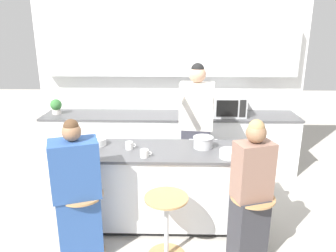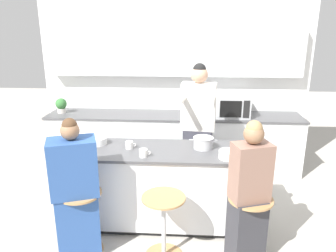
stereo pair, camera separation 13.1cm
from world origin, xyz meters
name	(u,v)px [view 1 (the left image)]	position (x,y,z in m)	size (l,w,h in m)	color
ground_plane	(168,221)	(0.00, 0.00, 0.00)	(16.00, 16.00, 0.00)	#B2ADA3
wall_back	(171,69)	(0.00, 1.80, 1.54)	(4.19, 0.22, 2.70)	white
back_counter	(170,142)	(0.00, 1.50, 0.45)	(3.88, 0.63, 0.89)	silver
kitchen_island	(168,186)	(0.00, 0.00, 0.46)	(2.03, 0.69, 0.91)	black
bar_stool_leftmost	(83,219)	(-0.81, -0.57, 0.40)	(0.42, 0.42, 0.67)	tan
bar_stool_center	(166,222)	(0.00, -0.61, 0.40)	(0.42, 0.42, 0.67)	tan
bar_stool_rightmost	(251,222)	(0.81, -0.58, 0.40)	(0.42, 0.42, 0.67)	tan
person_cooking	(196,133)	(0.35, 0.65, 0.89)	(0.49, 0.59, 1.77)	#383842
person_wrapped_blanket	(77,195)	(-0.84, -0.60, 0.67)	(0.51, 0.41, 1.42)	#2D5193
person_seated_near	(251,198)	(0.79, -0.60, 0.66)	(0.39, 0.34, 1.43)	#333338
cooking_pot	(203,142)	(0.39, 0.07, 0.97)	(0.31, 0.22, 0.13)	#B7BABC
fruit_bowl	(229,154)	(0.64, -0.20, 0.95)	(0.20, 0.20, 0.08)	white
mixing_bowl_steel	(97,142)	(-0.80, 0.13, 0.94)	(0.20, 0.20, 0.08)	white
coffee_cup_near	(129,146)	(-0.42, 0.01, 0.95)	(0.11, 0.08, 0.08)	white
coffee_cup_far	(144,153)	(-0.24, -0.21, 0.95)	(0.12, 0.09, 0.08)	white
banana_bunch	(83,150)	(-0.91, -0.09, 0.93)	(0.16, 0.12, 0.05)	yellow
juice_carton	(255,145)	(0.92, -0.07, 1.00)	(0.07, 0.07, 0.19)	#7A428E
microwave	(228,105)	(0.87, 1.47, 1.05)	(0.50, 0.40, 0.32)	#B2B5B7
potted_plant	(56,106)	(-1.75, 1.50, 1.01)	(0.17, 0.17, 0.23)	beige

